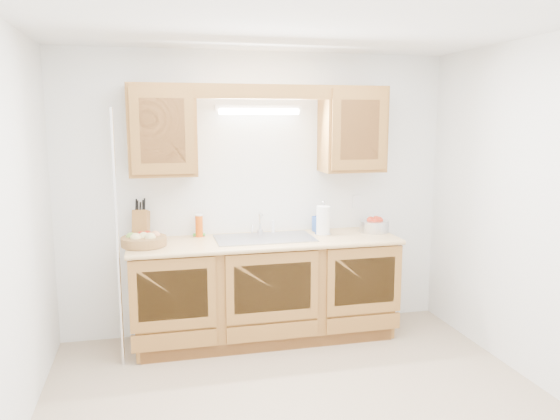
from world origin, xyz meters
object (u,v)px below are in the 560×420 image
object	(u,v)px
paper_towel	(323,221)
knife_block	(141,225)
fruit_basket	(144,240)
apple_bowl	(374,225)

from	to	relation	value
paper_towel	knife_block	bearing A→B (deg)	174.33
fruit_basket	paper_towel	distance (m)	1.55
fruit_basket	knife_block	bearing A→B (deg)	94.96
knife_block	apple_bowl	xyz separation A→B (m)	(2.06, -0.14, -0.07)
knife_block	apple_bowl	distance (m)	2.07
fruit_basket	paper_towel	bearing A→B (deg)	3.01
fruit_basket	knife_block	size ratio (longest dim) A/B	1.21
fruit_basket	paper_towel	size ratio (longest dim) A/B	1.44
fruit_basket	paper_towel	xyz separation A→B (m)	(1.55, 0.08, 0.08)
fruit_basket	apple_bowl	xyz separation A→B (m)	(2.04, 0.10, 0.01)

